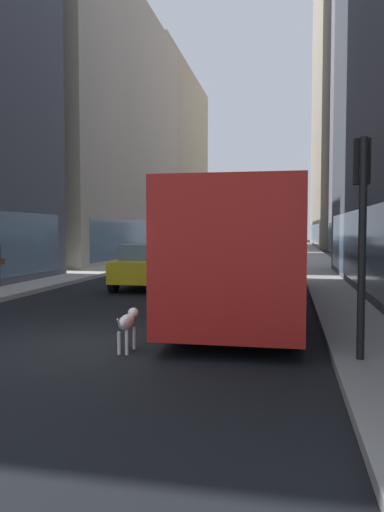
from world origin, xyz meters
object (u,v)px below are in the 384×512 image
Objects in this scene: car_white_van at (227,245)px; dalmatian_dog at (128,322)px; car_yellow_taxi at (150,265)px; traffic_light_near at (362,211)px; transit_bus at (251,243)px; car_blue_hatchback at (277,244)px; car_grey_wagon at (275,246)px.

car_white_van is 32.60m from dalmatian_dog.
car_yellow_taxi is 9.51m from dalmatian_dog.
traffic_light_near is at bearing -57.43° from car_yellow_taxi.
traffic_light_near reaches higher than transit_bus.
dalmatian_dog is (-1.78, -37.35, -0.31)m from car_blue_hatchback.
car_white_van reaches higher than dalmatian_dog.
traffic_light_near reaches higher than car_yellow_taxi.
car_yellow_taxi is 22.08m from car_grey_wagon.
dalmatian_dog is at bearing -108.90° from transit_bus.
car_blue_hatchback and car_white_van have the same top height.
traffic_light_near is at bearing -86.16° from car_grey_wagon.
traffic_light_near is (2.10, -37.66, 1.61)m from car_blue_hatchback.
car_blue_hatchback is 1.02× the size of car_yellow_taxi.
car_white_van is (-4.00, 27.31, -0.95)m from transit_bus.
car_grey_wagon is at bearing 86.70° from dalmatian_dog.
car_yellow_taxi is at bearing -100.44° from car_grey_wagon.
transit_bus is at bearing -90.00° from car_blue_hatchback.
car_blue_hatchback is at bearing 50.38° from car_white_van.
car_grey_wagon is at bearing 79.56° from car_yellow_taxi.
transit_bus is at bearing -45.25° from car_yellow_taxi.
car_yellow_taxi is at bearing -90.00° from car_white_van.
transit_bus is 2.68× the size of car_yellow_taxi.
car_white_van is at bearing 158.67° from car_grey_wagon.
car_grey_wagon is 1.31× the size of traffic_light_near.
car_white_van is 1.35× the size of traffic_light_near.
transit_bus is 5.94m from traffic_light_near.
car_blue_hatchback is (0.00, 32.14, -0.95)m from transit_bus.
car_yellow_taxi is at bearing 134.75° from transit_bus.
car_blue_hatchback is at bearing 90.00° from car_grey_wagon.
dalmatian_dog is (2.22, -9.24, -0.31)m from car_yellow_taxi.
dalmatian_dog is at bearing -86.10° from car_white_van.
dalmatian_dog is (-1.78, -5.21, -1.26)m from transit_bus.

